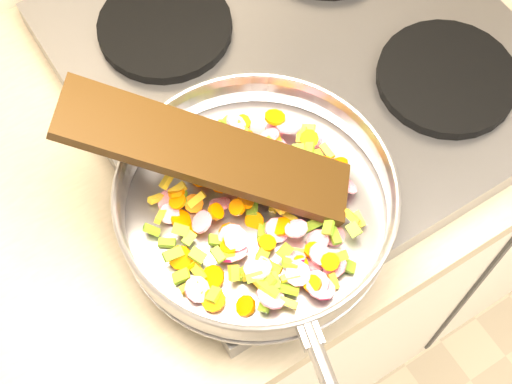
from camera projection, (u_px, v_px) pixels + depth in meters
cooktop at (302, 64)px, 1.01m from camera, size 0.60×0.60×0.04m
grate_fl at (273, 174)px, 0.89m from camera, size 0.19×0.19×0.02m
grate_fr at (447, 78)px, 0.96m from camera, size 0.19×0.19×0.02m
grate_bl at (165, 27)px, 1.00m from camera, size 0.19×0.19×0.02m
saute_pan at (257, 202)px, 0.83m from camera, size 0.37×0.53×0.06m
vegetable_heap at (256, 210)px, 0.84m from camera, size 0.27×0.29×0.05m
wooden_spatula at (209, 153)px, 0.80m from camera, size 0.30×0.27×0.14m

